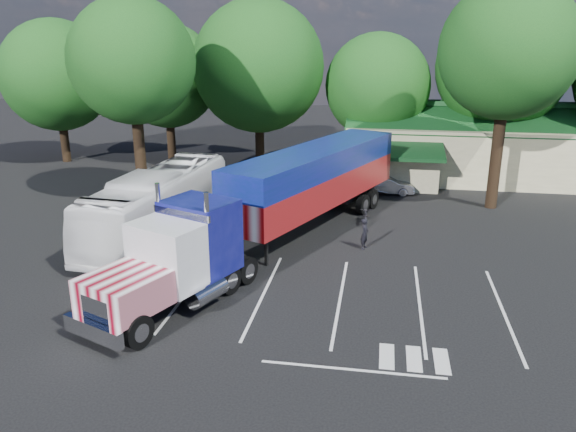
% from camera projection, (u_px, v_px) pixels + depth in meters
% --- Properties ---
extents(ground, '(120.00, 120.00, 0.00)m').
position_uv_depth(ground, '(288.00, 244.00, 29.12)').
color(ground, black).
rests_on(ground, ground).
extents(event_hall, '(24.20, 14.12, 5.55)m').
position_uv_depth(event_hall, '(503.00, 146.00, 42.96)').
color(event_hall, beige).
rests_on(event_hall, ground).
extents(tree_row_a, '(9.00, 9.00, 11.68)m').
position_uv_depth(tree_row_a, '(57.00, 75.00, 45.89)').
color(tree_row_a, black).
rests_on(tree_row_a, ground).
extents(tree_row_b, '(8.40, 8.40, 11.35)m').
position_uv_depth(tree_row_b, '(167.00, 76.00, 45.68)').
color(tree_row_b, black).
rests_on(tree_row_b, ground).
extents(tree_row_c, '(10.00, 10.00, 13.05)m').
position_uv_depth(tree_row_c, '(259.00, 66.00, 42.63)').
color(tree_row_c, black).
rests_on(tree_row_c, ground).
extents(tree_row_d, '(8.00, 8.00, 10.60)m').
position_uv_depth(tree_row_d, '(377.00, 86.00, 42.87)').
color(tree_row_d, black).
rests_on(tree_row_d, ground).
extents(tree_row_e, '(9.60, 9.60, 12.90)m').
position_uv_depth(tree_row_e, '(502.00, 67.00, 41.45)').
color(tree_row_e, black).
rests_on(tree_row_e, ground).
extents(tree_near_left, '(7.60, 7.60, 12.65)m').
position_uv_depth(tree_near_left, '(132.00, 61.00, 33.70)').
color(tree_near_left, black).
rests_on(tree_near_left, ground).
extents(tree_near_right, '(8.00, 8.00, 13.50)m').
position_uv_depth(tree_near_right, '(509.00, 51.00, 32.35)').
color(tree_near_right, black).
rests_on(tree_near_right, ground).
extents(semi_truck, '(11.29, 21.85, 4.73)m').
position_uv_depth(semi_truck, '(287.00, 194.00, 28.35)').
color(semi_truck, black).
rests_on(semi_truck, ground).
extents(woman, '(0.51, 0.65, 1.58)m').
position_uv_depth(woman, '(365.00, 234.00, 28.25)').
color(woman, black).
rests_on(woman, ground).
extents(bicycle, '(0.73, 1.94, 1.01)m').
position_uv_depth(bicycle, '(366.00, 215.00, 32.09)').
color(bicycle, black).
rests_on(bicycle, ground).
extents(tour_bus, '(3.96, 12.89, 3.54)m').
position_uv_depth(tour_bus, '(159.00, 203.00, 29.90)').
color(tour_bus, white).
rests_on(tour_bus, ground).
extents(silver_sedan, '(3.80, 1.66, 1.22)m').
position_uv_depth(silver_sedan, '(386.00, 185.00, 37.99)').
color(silver_sedan, '#929399').
rests_on(silver_sedan, ground).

